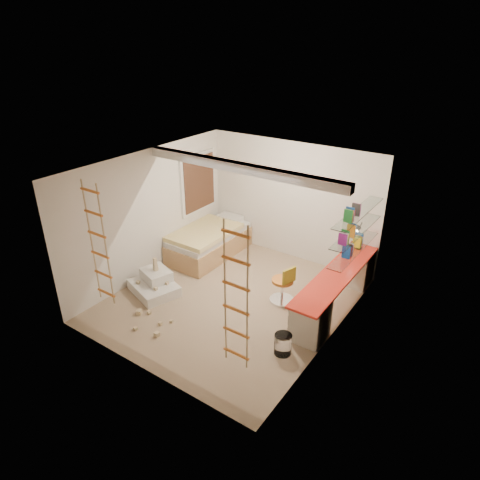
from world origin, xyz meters
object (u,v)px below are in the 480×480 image
Objects in this scene: desk at (336,289)px; play_platform at (155,284)px; bed at (209,242)px; swivel_chair at (283,289)px.

desk is 2.54× the size of play_platform.
bed is 2.57× the size of swivel_chair.
play_platform is at bearing -87.70° from bed.
swivel_chair is 2.50m from play_platform.
bed is at bearing 162.70° from swivel_chair.
play_platform is at bearing -154.98° from desk.
desk reaches higher than play_platform.
swivel_chair reaches higher than desk.
desk is at bearing 21.99° from swivel_chair.
desk is at bearing 25.02° from play_platform.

